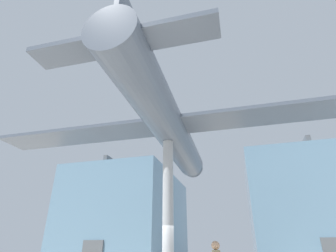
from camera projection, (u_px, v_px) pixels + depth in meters
The scene contains 4 objects.
glass_pavilion_left at pixel (129, 219), 28.07m from camera, with size 9.85×13.69×9.69m.
glass_pavilion_right at pixel (307, 214), 23.81m from camera, with size 9.85×13.69×9.69m.
support_pylon_central at pixel (168, 209), 11.74m from camera, with size 0.50×0.50×6.45m.
suspended_airplane at pixel (169, 127), 13.63m from camera, with size 19.47×15.10×3.10m.
Camera 1 is at (3.29, -11.73, 1.51)m, focal length 28.00 mm.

